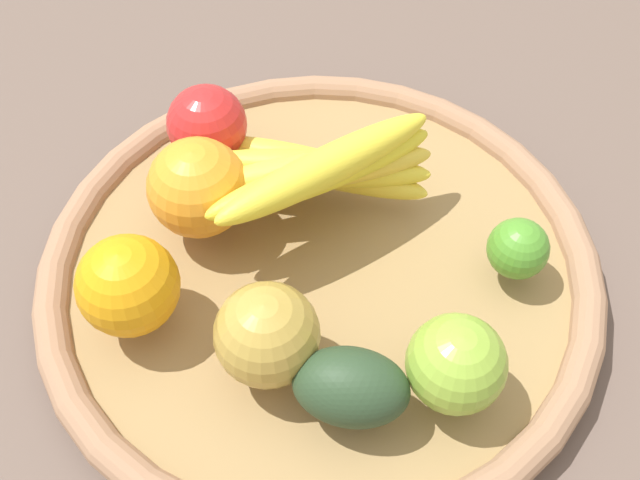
% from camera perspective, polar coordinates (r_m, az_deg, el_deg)
% --- Properties ---
extents(ground_plane, '(2.40, 2.40, 0.00)m').
position_cam_1_polar(ground_plane, '(0.61, 0.00, -3.11)').
color(ground_plane, brown).
rests_on(ground_plane, ground).
extents(basket, '(0.44, 0.44, 0.03)m').
position_cam_1_polar(basket, '(0.60, 0.00, -2.21)').
color(basket, '#97784A').
rests_on(basket, ground_plane).
extents(apple_0, '(0.09, 0.09, 0.07)m').
position_cam_1_polar(apple_0, '(0.51, -3.95, -7.10)').
color(apple_0, '#AF8F3C').
rests_on(apple_0, basket).
extents(lime_0, '(0.06, 0.06, 0.05)m').
position_cam_1_polar(lime_0, '(0.58, 14.60, -0.62)').
color(lime_0, '#4D912B').
rests_on(lime_0, basket).
extents(orange_1, '(0.09, 0.09, 0.08)m').
position_cam_1_polar(orange_1, '(0.59, -8.90, 4.22)').
color(orange_1, orange).
rests_on(orange_1, basket).
extents(apple_1, '(0.08, 0.08, 0.07)m').
position_cam_1_polar(apple_1, '(0.50, 10.15, -9.11)').
color(apple_1, '#88B239').
rests_on(apple_1, basket).
extents(banana_bunch, '(0.17, 0.19, 0.08)m').
position_cam_1_polar(banana_bunch, '(0.59, -0.13, 5.32)').
color(banana_bunch, yellow).
rests_on(banana_bunch, basket).
extents(avocado, '(0.07, 0.09, 0.05)m').
position_cam_1_polar(avocado, '(0.50, 2.32, -10.94)').
color(avocado, '#284027').
rests_on(avocado, basket).
extents(orange_0, '(0.07, 0.07, 0.07)m').
position_cam_1_polar(orange_0, '(0.54, -14.17, -3.32)').
color(orange_0, orange).
rests_on(orange_0, basket).
extents(apple_2, '(0.08, 0.08, 0.07)m').
position_cam_1_polar(apple_2, '(0.64, -8.46, 8.54)').
color(apple_2, red).
rests_on(apple_2, basket).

